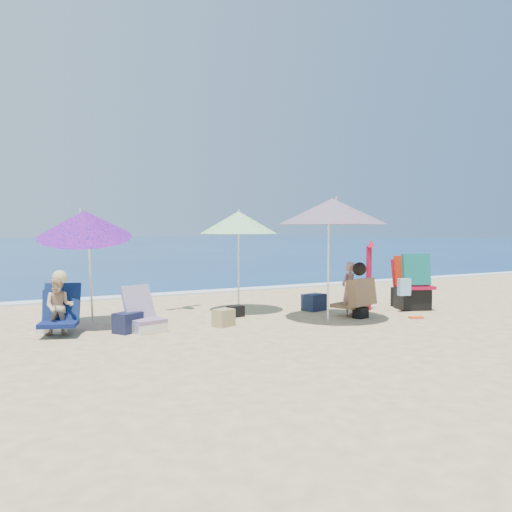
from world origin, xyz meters
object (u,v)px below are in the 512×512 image
umbrella_striped (239,222)px  furled_umbrella (369,271)px  person_center (354,290)px  umbrella_blue (85,224)px  camp_chair_right (413,289)px  person_left (59,306)px  chair_navy (55,321)px  umbrella_turquoise (332,211)px  camp_chair_left (408,293)px  chair_rainbow (144,319)px

umbrella_striped → furled_umbrella: size_ratio=1.41×
umbrella_striped → person_center: umbrella_striped is taller
umbrella_blue → camp_chair_right: (5.90, -1.11, -1.24)m
umbrella_blue → furled_umbrella: umbrella_blue is taller
furled_umbrella → person_left: bearing=176.9°
umbrella_striped → camp_chair_right: bearing=-22.7°
umbrella_blue → person_left: 1.37m
chair_navy → furled_umbrella: bearing=-7.0°
umbrella_turquoise → camp_chair_right: size_ratio=2.08×
person_left → chair_navy: bearing=91.4°
furled_umbrella → person_left: size_ratio=1.42×
camp_chair_left → person_center: bearing=-166.8°
umbrella_turquoise → camp_chair_left: 2.85m
camp_chair_right → person_left: camp_chair_right is taller
umbrella_turquoise → person_left: umbrella_turquoise is taller
umbrella_turquoise → person_center: (0.62, 0.18, -1.37)m
chair_navy → camp_chair_right: 6.47m
camp_chair_right → person_center: bearing=-175.6°
umbrella_striped → camp_chair_left: size_ratio=2.02×
furled_umbrella → chair_navy: (-5.58, 0.69, -0.58)m
umbrella_turquoise → camp_chair_right: (2.15, 0.29, -1.45)m
chair_rainbow → person_center: (3.66, -0.47, 0.29)m
chair_navy → person_center: 4.99m
umbrella_striped → chair_rainbow: umbrella_striped is taller
umbrella_striped → umbrella_blue: (-2.80, -0.19, -0.04)m
chair_rainbow → person_left: person_left is taller
umbrella_striped → person_center: 2.42m
person_left → umbrella_blue: bearing=44.9°
umbrella_blue → chair_navy: (-0.48, -0.08, -1.47)m
person_left → person_center: bearing=-8.9°
chair_navy → camp_chair_left: bearing=-6.5°
umbrella_striped → furled_umbrella: bearing=-22.6°
umbrella_striped → umbrella_blue: umbrella_blue is taller
umbrella_striped → chair_rainbow: size_ratio=2.69×
umbrella_striped → camp_chair_left: umbrella_striped is taller
umbrella_striped → chair_navy: (-3.28, -0.27, -1.51)m
chair_navy → umbrella_blue: bearing=9.8°
camp_chair_left → umbrella_turquoise: bearing=-166.1°
umbrella_turquoise → person_center: bearing=15.8°
chair_navy → person_left: (0.01, -0.39, 0.27)m
camp_chair_left → person_center: 1.75m
umbrella_blue → chair_navy: umbrella_blue is taller
umbrella_blue → furled_umbrella: bearing=-8.6°
chair_rainbow → camp_chair_left: bearing=-0.8°
umbrella_blue → person_left: size_ratio=2.08×
chair_navy → person_left: person_left is taller
chair_navy → camp_chair_left: 6.59m
umbrella_blue → camp_chair_right: 6.13m
camp_chair_right → person_left: 6.40m
umbrella_blue → camp_chair_left: bearing=-7.8°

